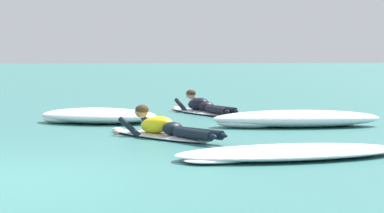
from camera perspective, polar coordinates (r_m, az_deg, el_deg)
name	(u,v)px	position (r m, az deg, el deg)	size (l,w,h in m)	color
ground_plane	(46,108)	(18.02, -11.06, -0.10)	(120.00, 120.00, 0.00)	#387A75
surfer_near	(162,129)	(11.58, -2.25, -1.74)	(1.76, 2.37, 0.55)	silver
surfer_far	(202,107)	(16.08, 0.73, -0.07)	(1.35, 2.64, 0.55)	silver
whitewater_front	(297,119)	(13.41, 7.95, -0.95)	(3.04, 1.11, 0.30)	white
whitewater_mid_left	(289,152)	(9.56, 7.38, -3.46)	(3.11, 1.55, 0.15)	white
whitewater_mid_right	(99,116)	(14.10, -7.08, -0.72)	(2.48, 1.86, 0.28)	white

